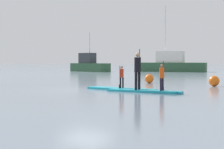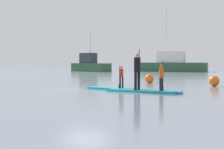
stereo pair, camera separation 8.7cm
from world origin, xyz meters
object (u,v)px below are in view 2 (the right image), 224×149
(mooring_buoy_near, at_px, (214,81))
(mooring_buoy_mid, at_px, (149,79))
(paddleboard_near, at_px, (121,89))
(paddleboard_far, at_px, (144,91))
(paddler_child_solo, at_px, (121,76))
(paddler_adult, at_px, (137,68))
(paddler_child_front, at_px, (161,76))
(fishing_boat_green_midground, at_px, (172,64))
(motor_boat_small_navy, at_px, (90,65))

(mooring_buoy_near, height_order, mooring_buoy_mid, mooring_buoy_near)
(paddleboard_near, bearing_deg, paddleboard_far, -23.04)
(paddleboard_near, xyz_separation_m, mooring_buoy_mid, (-0.99, 5.66, 0.24))
(paddler_child_solo, bearing_deg, paddler_adult, -28.24)
(paddleboard_far, relative_size, paddler_child_front, 2.70)
(paddler_adult, relative_size, mooring_buoy_mid, 3.26)
(paddler_child_solo, relative_size, mooring_buoy_near, 1.83)
(fishing_boat_green_midground, bearing_deg, paddleboard_far, -71.97)
(paddleboard_near, distance_m, mooring_buoy_near, 5.85)
(paddleboard_far, xyz_separation_m, paddler_adult, (-0.33, 0.00, 1.03))
(paddleboard_near, bearing_deg, fishing_boat_green_midground, 105.77)
(paddler_adult, bearing_deg, paddleboard_near, 151.50)
(paddler_adult, xyz_separation_m, paddler_child_front, (1.18, 0.02, -0.32))
(paddler_adult, relative_size, mooring_buoy_near, 3.14)
(fishing_boat_green_midground, height_order, mooring_buoy_mid, fishing_boat_green_midground)
(paddler_adult, bearing_deg, motor_boat_small_navy, 126.69)
(mooring_buoy_mid, bearing_deg, mooring_buoy_near, -11.08)
(paddler_child_solo, height_order, paddler_adult, paddler_adult)
(paddler_child_solo, relative_size, paddleboard_far, 0.31)
(paddleboard_near, height_order, paddleboard_far, same)
(motor_boat_small_navy, bearing_deg, mooring_buoy_mid, -48.85)
(paddler_child_solo, height_order, paddleboard_far, paddler_child_solo)
(paddleboard_near, height_order, motor_boat_small_navy, motor_boat_small_navy)
(paddler_child_solo, height_order, mooring_buoy_mid, paddler_child_solo)
(paddler_child_front, height_order, fishing_boat_green_midground, fishing_boat_green_midground)
(fishing_boat_green_midground, height_order, mooring_buoy_near, fishing_boat_green_midground)
(motor_boat_small_navy, xyz_separation_m, mooring_buoy_mid, (17.20, -19.68, -0.57))
(paddler_adult, relative_size, fishing_boat_green_midground, 0.20)
(paddleboard_near, relative_size, paddleboard_far, 1.05)
(paddleboard_near, bearing_deg, paddler_adult, -28.50)
(motor_boat_small_navy, bearing_deg, fishing_boat_green_midground, 25.36)
(paddler_child_solo, xyz_separation_m, motor_boat_small_navy, (-18.20, 25.36, 0.15))
(fishing_boat_green_midground, relative_size, mooring_buoy_mid, 16.02)
(mooring_buoy_mid, bearing_deg, paddleboard_far, -68.46)
(paddler_adult, height_order, fishing_boat_green_midground, fishing_boat_green_midground)
(paddler_adult, distance_m, mooring_buoy_mid, 6.70)
(paddleboard_near, relative_size, paddler_adult, 1.99)
(paddler_child_solo, bearing_deg, paddler_child_front, -14.39)
(paddler_child_front, distance_m, mooring_buoy_near, 5.54)
(paddler_child_solo, bearing_deg, paddleboard_far, -22.77)
(paddler_child_solo, bearing_deg, paddleboard_near, 132.33)
(motor_boat_small_navy, relative_size, mooring_buoy_mid, 11.19)
(paddleboard_far, height_order, paddler_child_front, paddler_child_front)
(paddleboard_near, distance_m, paddler_child_solo, 0.65)
(paddleboard_near, relative_size, mooring_buoy_near, 6.25)
(paddler_child_front, bearing_deg, paddleboard_far, -178.36)
(paddler_child_solo, xyz_separation_m, paddleboard_far, (1.49, -0.62, -0.65))
(paddleboard_near, xyz_separation_m, paddleboard_far, (1.50, -0.64, -0.00))
(mooring_buoy_mid, bearing_deg, fishing_boat_green_midground, 107.09)
(mooring_buoy_near, bearing_deg, paddler_child_solo, -124.33)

